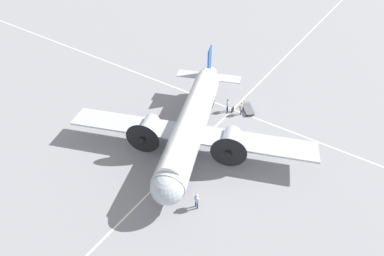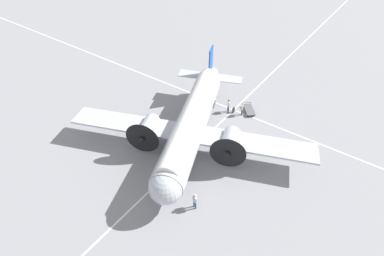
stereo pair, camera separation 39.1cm
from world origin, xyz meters
name	(u,v)px [view 1 (the left image)]	position (x,y,z in m)	size (l,w,h in m)	color
ground_plane	(192,142)	(0.00, 0.00, 0.00)	(300.00, 300.00, 0.00)	gray
apron_line_eastwest	(198,144)	(0.00, 0.70, 0.00)	(120.00, 0.16, 0.01)	silver
apron_line_northsouth	(227,107)	(-7.22, 0.00, 0.00)	(0.16, 120.00, 0.01)	silver
airliner_main	(191,124)	(0.43, 0.17, 2.65)	(18.82, 22.45, 6.18)	#ADB2BC
crew_foreground	(197,200)	(6.23, 4.77, 1.00)	(0.31, 0.53, 1.64)	navy
passenger_boarding	(242,107)	(-6.95, 1.86, 1.00)	(0.50, 0.33, 1.62)	navy
ramp_agent	(228,104)	(-6.55, 0.33, 1.02)	(0.42, 0.44, 1.67)	navy
suitcase_near_door	(233,110)	(-6.80, 0.88, 0.30)	(0.43, 0.12, 0.63)	#232328
baggage_cart	(248,109)	(-7.95, 2.27, 0.28)	(2.25, 2.16, 0.56)	#56565B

